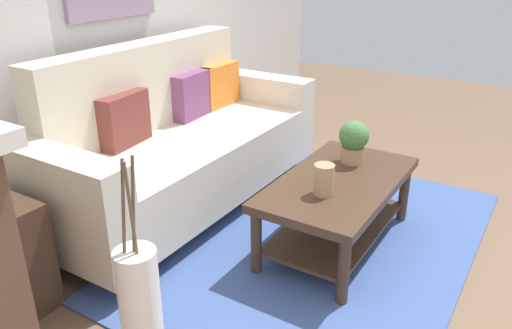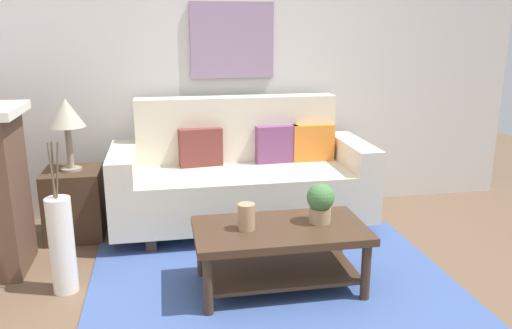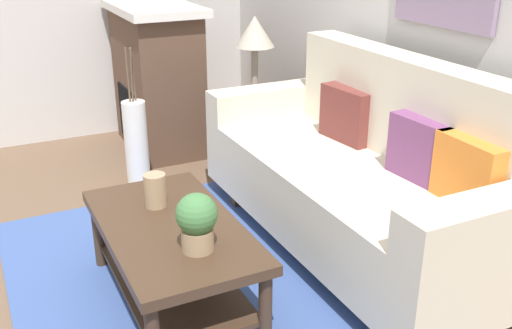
{
  "view_description": "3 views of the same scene",
  "coord_description": "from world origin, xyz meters",
  "px_view_note": "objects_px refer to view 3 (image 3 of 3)",
  "views": [
    {
      "loc": [
        -2.41,
        -0.56,
        1.63
      ],
      "look_at": [
        -0.16,
        0.84,
        0.49
      ],
      "focal_mm": 35.23,
      "sensor_mm": 36.0,
      "label": 1
    },
    {
      "loc": [
        -0.68,
        -2.58,
        1.68
      ],
      "look_at": [
        -0.01,
        1.02,
        0.68
      ],
      "focal_mm": 36.2,
      "sensor_mm": 36.0,
      "label": 2
    },
    {
      "loc": [
        2.41,
        -0.32,
        1.74
      ],
      "look_at": [
        -0.01,
        0.87,
        0.63
      ],
      "focal_mm": 41.54,
      "sensor_mm": 36.0,
      "label": 3
    }
  ],
  "objects_px": {
    "tabletop_vase": "(155,190)",
    "throw_pillow_plum": "(421,150)",
    "potted_plant_tabletop": "(197,220)",
    "throw_pillow_orange": "(469,172)",
    "throw_pillow_maroon": "(347,114)",
    "floor_vase": "(137,147)",
    "fireplace": "(157,77)",
    "couch": "(358,176)",
    "table_lamp": "(255,35)",
    "side_table": "(255,130)",
    "coffee_table": "(172,246)"
  },
  "relations": [
    {
      "from": "tabletop_vase",
      "to": "throw_pillow_plum",
      "type": "bearing_deg",
      "value": 69.35
    },
    {
      "from": "potted_plant_tabletop",
      "to": "throw_pillow_orange",
      "type": "bearing_deg",
      "value": 75.86
    },
    {
      "from": "throw_pillow_maroon",
      "to": "tabletop_vase",
      "type": "height_order",
      "value": "throw_pillow_maroon"
    },
    {
      "from": "floor_vase",
      "to": "throw_pillow_orange",
      "type": "bearing_deg",
      "value": 27.82
    },
    {
      "from": "fireplace",
      "to": "floor_vase",
      "type": "height_order",
      "value": "fireplace"
    },
    {
      "from": "couch",
      "to": "throw_pillow_maroon",
      "type": "height_order",
      "value": "couch"
    },
    {
      "from": "throw_pillow_plum",
      "to": "floor_vase",
      "type": "relative_size",
      "value": 0.57
    },
    {
      "from": "throw_pillow_plum",
      "to": "table_lamp",
      "type": "bearing_deg",
      "value": -176.57
    },
    {
      "from": "tabletop_vase",
      "to": "fireplace",
      "type": "xyz_separation_m",
      "value": [
        -1.92,
        0.62,
        0.07
      ]
    },
    {
      "from": "side_table",
      "to": "table_lamp",
      "type": "relative_size",
      "value": 0.98
    },
    {
      "from": "table_lamp",
      "to": "fireplace",
      "type": "distance_m",
      "value": 0.97
    },
    {
      "from": "throw_pillow_maroon",
      "to": "fireplace",
      "type": "height_order",
      "value": "fireplace"
    },
    {
      "from": "potted_plant_tabletop",
      "to": "couch",
      "type": "bearing_deg",
      "value": 107.78
    },
    {
      "from": "throw_pillow_plum",
      "to": "fireplace",
      "type": "xyz_separation_m",
      "value": [
        -2.39,
        -0.63,
        -0.09
      ]
    },
    {
      "from": "potted_plant_tabletop",
      "to": "floor_vase",
      "type": "xyz_separation_m",
      "value": [
        -1.65,
        0.18,
        -0.25
      ]
    },
    {
      "from": "couch",
      "to": "side_table",
      "type": "distance_m",
      "value": 1.37
    },
    {
      "from": "coffee_table",
      "to": "side_table",
      "type": "xyz_separation_m",
      "value": [
        -1.44,
        1.14,
        -0.03
      ]
    },
    {
      "from": "table_lamp",
      "to": "floor_vase",
      "type": "height_order",
      "value": "table_lamp"
    },
    {
      "from": "couch",
      "to": "floor_vase",
      "type": "distance_m",
      "value": 1.59
    },
    {
      "from": "couch",
      "to": "side_table",
      "type": "relative_size",
      "value": 3.78
    },
    {
      "from": "throw_pillow_plum",
      "to": "throw_pillow_orange",
      "type": "distance_m",
      "value": 0.33
    },
    {
      "from": "fireplace",
      "to": "floor_vase",
      "type": "xyz_separation_m",
      "value": [
        0.76,
        -0.4,
        -0.27
      ]
    },
    {
      "from": "table_lamp",
      "to": "potted_plant_tabletop",
      "type": "bearing_deg",
      "value": -33.04
    },
    {
      "from": "throw_pillow_plum",
      "to": "coffee_table",
      "type": "height_order",
      "value": "throw_pillow_plum"
    },
    {
      "from": "throw_pillow_plum",
      "to": "side_table",
      "type": "relative_size",
      "value": 0.64
    },
    {
      "from": "couch",
      "to": "throw_pillow_plum",
      "type": "bearing_deg",
      "value": 21.17
    },
    {
      "from": "fireplace",
      "to": "throw_pillow_orange",
      "type": "bearing_deg",
      "value": 13.03
    },
    {
      "from": "tabletop_vase",
      "to": "throw_pillow_maroon",
      "type": "bearing_deg",
      "value": 98.41
    },
    {
      "from": "coffee_table",
      "to": "floor_vase",
      "type": "bearing_deg",
      "value": 171.13
    },
    {
      "from": "potted_plant_tabletop",
      "to": "table_lamp",
      "type": "distance_m",
      "value": 2.08
    },
    {
      "from": "throw_pillow_plum",
      "to": "side_table",
      "type": "distance_m",
      "value": 1.74
    },
    {
      "from": "throw_pillow_plum",
      "to": "coffee_table",
      "type": "distance_m",
      "value": 1.32
    },
    {
      "from": "throw_pillow_maroon",
      "to": "throw_pillow_orange",
      "type": "bearing_deg",
      "value": 0.0
    },
    {
      "from": "table_lamp",
      "to": "fireplace",
      "type": "relative_size",
      "value": 0.49
    },
    {
      "from": "throw_pillow_orange",
      "to": "fireplace",
      "type": "xyz_separation_m",
      "value": [
        -2.71,
        -0.63,
        -0.09
      ]
    },
    {
      "from": "couch",
      "to": "throw_pillow_plum",
      "type": "relative_size",
      "value": 5.89
    },
    {
      "from": "coffee_table",
      "to": "table_lamp",
      "type": "relative_size",
      "value": 1.93
    },
    {
      "from": "tabletop_vase",
      "to": "side_table",
      "type": "height_order",
      "value": "tabletop_vase"
    },
    {
      "from": "floor_vase",
      "to": "throw_pillow_plum",
      "type": "bearing_deg",
      "value": 32.37
    },
    {
      "from": "throw_pillow_plum",
      "to": "throw_pillow_maroon",
      "type": "bearing_deg",
      "value": 180.0
    },
    {
      "from": "throw_pillow_maroon",
      "to": "coffee_table",
      "type": "relative_size",
      "value": 0.33
    },
    {
      "from": "throw_pillow_orange",
      "to": "table_lamp",
      "type": "xyz_separation_m",
      "value": [
        -2.01,
        -0.1,
        0.31
      ]
    },
    {
      "from": "tabletop_vase",
      "to": "potted_plant_tabletop",
      "type": "relative_size",
      "value": 0.64
    },
    {
      "from": "throw_pillow_orange",
      "to": "tabletop_vase",
      "type": "height_order",
      "value": "throw_pillow_orange"
    },
    {
      "from": "throw_pillow_maroon",
      "to": "coffee_table",
      "type": "xyz_separation_m",
      "value": [
        0.4,
        -1.24,
        -0.37
      ]
    },
    {
      "from": "throw_pillow_plum",
      "to": "throw_pillow_orange",
      "type": "xyz_separation_m",
      "value": [
        0.33,
        0.0,
        0.0
      ]
    },
    {
      "from": "tabletop_vase",
      "to": "table_lamp",
      "type": "height_order",
      "value": "table_lamp"
    },
    {
      "from": "side_table",
      "to": "table_lamp",
      "type": "bearing_deg",
      "value": 0.0
    },
    {
      "from": "throw_pillow_maroon",
      "to": "throw_pillow_plum",
      "type": "distance_m",
      "value": 0.65
    },
    {
      "from": "couch",
      "to": "fireplace",
      "type": "height_order",
      "value": "fireplace"
    }
  ]
}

